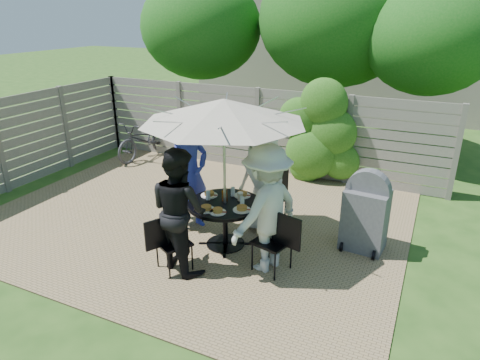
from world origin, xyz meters
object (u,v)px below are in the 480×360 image
at_px(chair_front, 174,254).
at_px(bicycle, 144,139).
at_px(glass_right, 242,202).
at_px(coffee_cup, 240,197).
at_px(patio_table, 225,216).
at_px(person_left, 190,175).
at_px(plate_extra, 218,211).
at_px(bbq_grill, 365,214).
at_px(chair_right, 273,253).
at_px(person_back, 263,178).
at_px(glass_left, 208,195).
at_px(person_front, 179,210).
at_px(plate_back, 242,194).
at_px(person_right, 266,209).
at_px(glass_back, 233,192).
at_px(chair_left, 187,211).
at_px(plate_right, 242,209).
at_px(chair_back, 268,209).
at_px(plate_left, 209,194).
at_px(plate_front, 206,208).
at_px(umbrella, 224,111).

height_order(chair_front, bicycle, bicycle).
bearing_deg(glass_right, coffee_cup, 123.44).
height_order(patio_table, person_left, person_left).
xyz_separation_m(plate_extra, bicycle, (-3.78, 3.31, -0.28)).
bearing_deg(bbq_grill, chair_right, -126.98).
height_order(person_back, glass_left, person_back).
bearing_deg(person_front, patio_table, -90.00).
distance_m(plate_extra, glass_right, 0.42).
bearing_deg(plate_back, person_right, -44.21).
height_order(person_left, glass_back, person_left).
relative_size(chair_front, glass_left, 6.07).
distance_m(chair_right, bbq_grill, 1.56).
height_order(chair_left, person_front, person_front).
bearing_deg(glass_left, chair_left, 150.88).
height_order(glass_left, coffee_cup, glass_left).
bearing_deg(patio_table, plate_right, -20.76).
height_order(person_front, glass_right, person_front).
distance_m(chair_back, bbq_grill, 1.61).
bearing_deg(person_back, glass_back, -100.42).
bearing_deg(bbq_grill, plate_left, -158.65).
distance_m(plate_front, glass_back, 0.63).
xyz_separation_m(chair_left, plate_back, (1.03, -0.00, 0.49)).
distance_m(chair_back, plate_back, 0.75).
bearing_deg(plate_right, person_left, 159.24).
xyz_separation_m(plate_left, bbq_grill, (2.26, 0.68, -0.17)).
distance_m(chair_right, glass_right, 0.88).
relative_size(person_left, plate_front, 7.26).
height_order(umbrella, person_front, umbrella).
bearing_deg(umbrella, bbq_grill, 22.69).
height_order(plate_back, coffee_cup, coffee_cup).
bearing_deg(plate_left, plate_right, -20.76).
distance_m(glass_left, coffee_cup, 0.48).
distance_m(chair_right, plate_extra, 0.96).
distance_m(umbrella, person_front, 1.48).
height_order(person_back, plate_front, person_back).
distance_m(person_left, glass_right, 1.10).
xyz_separation_m(person_left, plate_right, (1.11, -0.42, -0.20)).
height_order(person_front, glass_back, person_front).
bearing_deg(bicycle, person_right, -31.69).
height_order(chair_front, coffee_cup, chair_front).
distance_m(person_back, glass_back, 0.59).
relative_size(chair_left, person_right, 0.48).
height_order(person_back, bbq_grill, person_back).
height_order(chair_right, glass_left, chair_right).
distance_m(plate_right, glass_left, 0.63).
distance_m(chair_front, person_front, 0.64).
distance_m(person_front, plate_right, 0.91).
bearing_deg(plate_front, plate_left, 114.24).
bearing_deg(chair_front, umbrella, 7.48).
bearing_deg(person_back, plate_front, -90.00).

